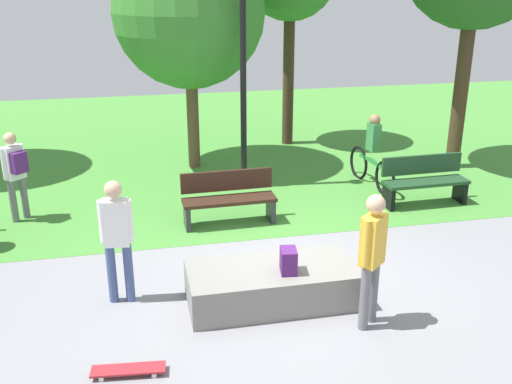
{
  "coord_description": "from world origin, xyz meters",
  "views": [
    {
      "loc": [
        -2.04,
        -7.24,
        4.09
      ],
      "look_at": [
        -0.4,
        0.41,
        1.18
      ],
      "focal_mm": 41.37,
      "sensor_mm": 36.0,
      "label": 1
    }
  ],
  "objects_px": {
    "concrete_ledge": "(272,285)",
    "park_bench_by_oak": "(424,179)",
    "cyclist_on_bicycle": "(372,156)",
    "backpack_on_ledge": "(288,261)",
    "park_bench_far_right": "(229,197)",
    "lamp_post": "(243,40)",
    "tree_slender_maple": "(189,12)",
    "skater_performing_trick": "(372,251)",
    "skateboard_by_ledge": "(128,370)",
    "pedestrian_with_backpack": "(15,169)",
    "skater_watching": "(117,233)"
  },
  "relations": [
    {
      "from": "concrete_ledge",
      "to": "cyclist_on_bicycle",
      "type": "xyz_separation_m",
      "value": [
        3.04,
        4.0,
        0.38
      ]
    },
    {
      "from": "skater_performing_trick",
      "to": "pedestrian_with_backpack",
      "type": "distance_m",
      "value": 6.42
    },
    {
      "from": "backpack_on_ledge",
      "to": "park_bench_by_oak",
      "type": "xyz_separation_m",
      "value": [
        3.44,
        3.01,
        -0.18
      ]
    },
    {
      "from": "skater_performing_trick",
      "to": "park_bench_far_right",
      "type": "xyz_separation_m",
      "value": [
        -1.14,
        3.5,
        -0.53
      ]
    },
    {
      "from": "concrete_ledge",
      "to": "lamp_post",
      "type": "xyz_separation_m",
      "value": [
        0.5,
        4.49,
        2.68
      ]
    },
    {
      "from": "lamp_post",
      "to": "park_bench_by_oak",
      "type": "bearing_deg",
      "value": -27.69
    },
    {
      "from": "park_bench_far_right",
      "to": "skateboard_by_ledge",
      "type": "bearing_deg",
      "value": -114.51
    },
    {
      "from": "concrete_ledge",
      "to": "skater_performing_trick",
      "type": "distance_m",
      "value": 1.49
    },
    {
      "from": "park_bench_by_oak",
      "to": "cyclist_on_bicycle",
      "type": "height_order",
      "value": "cyclist_on_bicycle"
    },
    {
      "from": "skater_watching",
      "to": "skateboard_by_ledge",
      "type": "xyz_separation_m",
      "value": [
        0.06,
        -1.6,
        -0.92
      ]
    },
    {
      "from": "skateboard_by_ledge",
      "to": "lamp_post",
      "type": "relative_size",
      "value": 0.17
    },
    {
      "from": "backpack_on_ledge",
      "to": "skater_performing_trick",
      "type": "relative_size",
      "value": 0.19
    },
    {
      "from": "concrete_ledge",
      "to": "park_bench_by_oak",
      "type": "bearing_deg",
      "value": 38.34
    },
    {
      "from": "concrete_ledge",
      "to": "park_bench_by_oak",
      "type": "distance_m",
      "value": 4.61
    },
    {
      "from": "skater_performing_trick",
      "to": "lamp_post",
      "type": "distance_m",
      "value": 5.63
    },
    {
      "from": "tree_slender_maple",
      "to": "cyclist_on_bicycle",
      "type": "xyz_separation_m",
      "value": [
        3.37,
        -2.05,
        -2.71
      ]
    },
    {
      "from": "pedestrian_with_backpack",
      "to": "park_bench_far_right",
      "type": "bearing_deg",
      "value": -14.08
    },
    {
      "from": "concrete_ledge",
      "to": "cyclist_on_bicycle",
      "type": "distance_m",
      "value": 5.04
    },
    {
      "from": "concrete_ledge",
      "to": "cyclist_on_bicycle",
      "type": "relative_size",
      "value": 1.22
    },
    {
      "from": "skater_watching",
      "to": "skateboard_by_ledge",
      "type": "height_order",
      "value": "skater_watching"
    },
    {
      "from": "backpack_on_ledge",
      "to": "lamp_post",
      "type": "height_order",
      "value": "lamp_post"
    },
    {
      "from": "lamp_post",
      "to": "cyclist_on_bicycle",
      "type": "relative_size",
      "value": 2.7
    },
    {
      "from": "skater_performing_trick",
      "to": "park_bench_far_right",
      "type": "distance_m",
      "value": 3.72
    },
    {
      "from": "park_bench_by_oak",
      "to": "tree_slender_maple",
      "type": "distance_m",
      "value": 5.82
    },
    {
      "from": "lamp_post",
      "to": "cyclist_on_bicycle",
      "type": "distance_m",
      "value": 3.46
    },
    {
      "from": "park_bench_far_right",
      "to": "concrete_ledge",
      "type": "bearing_deg",
      "value": -87.53
    },
    {
      "from": "skater_performing_trick",
      "to": "cyclist_on_bicycle",
      "type": "xyz_separation_m",
      "value": [
        2.02,
        4.77,
        -0.37
      ]
    },
    {
      "from": "tree_slender_maple",
      "to": "concrete_ledge",
      "type": "bearing_deg",
      "value": -86.83
    },
    {
      "from": "skater_watching",
      "to": "lamp_post",
      "type": "xyz_separation_m",
      "value": [
        2.44,
        4.05,
        1.94
      ]
    },
    {
      "from": "skateboard_by_ledge",
      "to": "tree_slender_maple",
      "type": "relative_size",
      "value": 0.17
    },
    {
      "from": "park_bench_by_oak",
      "to": "skater_performing_trick",
      "type": "bearing_deg",
      "value": -125.47
    },
    {
      "from": "skater_watching",
      "to": "tree_slender_maple",
      "type": "bearing_deg",
      "value": 73.99
    },
    {
      "from": "lamp_post",
      "to": "skateboard_by_ledge",
      "type": "bearing_deg",
      "value": -112.87
    },
    {
      "from": "park_bench_far_right",
      "to": "park_bench_by_oak",
      "type": "distance_m",
      "value": 3.73
    },
    {
      "from": "concrete_ledge",
      "to": "park_bench_by_oak",
      "type": "xyz_separation_m",
      "value": [
        3.61,
        2.86,
        0.23
      ]
    },
    {
      "from": "concrete_ledge",
      "to": "lamp_post",
      "type": "distance_m",
      "value": 5.25
    },
    {
      "from": "tree_slender_maple",
      "to": "park_bench_far_right",
      "type": "bearing_deg",
      "value": -86.26
    },
    {
      "from": "park_bench_by_oak",
      "to": "skater_watching",
      "type": "bearing_deg",
      "value": -156.52
    },
    {
      "from": "skateboard_by_ledge",
      "to": "pedestrian_with_backpack",
      "type": "xyz_separation_m",
      "value": [
        -1.78,
        4.76,
        0.88
      ]
    },
    {
      "from": "cyclist_on_bicycle",
      "to": "lamp_post",
      "type": "bearing_deg",
      "value": 168.99
    },
    {
      "from": "park_bench_far_right",
      "to": "park_bench_by_oak",
      "type": "height_order",
      "value": "same"
    },
    {
      "from": "tree_slender_maple",
      "to": "cyclist_on_bicycle",
      "type": "relative_size",
      "value": 2.71
    },
    {
      "from": "park_bench_by_oak",
      "to": "cyclist_on_bicycle",
      "type": "distance_m",
      "value": 1.28
    },
    {
      "from": "concrete_ledge",
      "to": "backpack_on_ledge",
      "type": "distance_m",
      "value": 0.47
    },
    {
      "from": "skateboard_by_ledge",
      "to": "pedestrian_with_backpack",
      "type": "distance_m",
      "value": 5.16
    },
    {
      "from": "concrete_ledge",
      "to": "skateboard_by_ledge",
      "type": "distance_m",
      "value": 2.22
    },
    {
      "from": "tree_slender_maple",
      "to": "skater_watching",
      "type": "bearing_deg",
      "value": -106.01
    },
    {
      "from": "pedestrian_with_backpack",
      "to": "concrete_ledge",
      "type": "bearing_deg",
      "value": -44.57
    },
    {
      "from": "park_bench_far_right",
      "to": "backpack_on_ledge",
      "type": "bearing_deg",
      "value": -84.27
    },
    {
      "from": "park_bench_far_right",
      "to": "lamp_post",
      "type": "height_order",
      "value": "lamp_post"
    }
  ]
}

